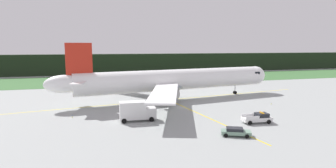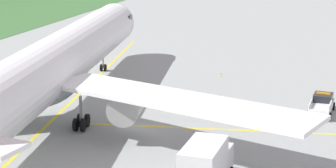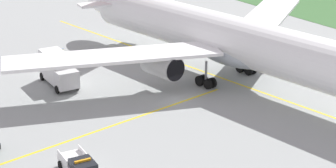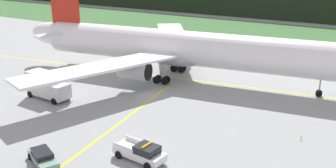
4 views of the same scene
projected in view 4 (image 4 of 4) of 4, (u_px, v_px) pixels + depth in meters
The scene contains 11 objects.
ground at pixel (148, 94), 54.25m from camera, with size 320.00×320.00×0.00m, color #949897.
grass_verge at pixel (268, 34), 97.98m from camera, with size 320.00×34.95×0.04m, color #3B6836.
distant_tree_line at pixel (296, 4), 118.28m from camera, with size 288.00×7.55×9.93m, color black.
taxiway_centerline_main at pixel (191, 80), 60.50m from camera, with size 81.16×0.30×0.01m, color yellow.
taxiway_centerline_spur at pixel (119, 124), 44.43m from camera, with size 32.41×0.30×0.01m, color yellow.
airliner at pixel (187, 49), 59.15m from camera, with size 60.64×48.37×14.55m.
ops_pickup_truck at pixel (141, 152), 36.06m from camera, with size 5.48×2.56×1.94m.
catering_truck at pixel (47, 85), 51.99m from camera, with size 6.72×2.85×3.84m.
staff_car at pixel (43, 157), 35.54m from camera, with size 4.80×3.39×1.30m.
taxiway_edge_light_east at pixel (301, 138), 40.36m from camera, with size 0.12×0.12×0.45m.
taxiway_edge_light_west at pixel (26, 74), 62.91m from camera, with size 0.12×0.12×0.37m.
Camera 4 is at (29.41, -41.79, 18.48)m, focal length 40.25 mm.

